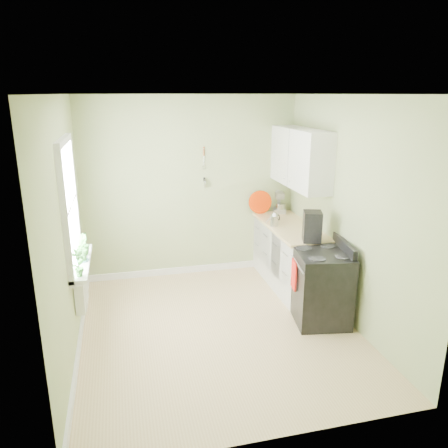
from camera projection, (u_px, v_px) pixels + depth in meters
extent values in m
cube|color=tan|center=(218.00, 330.00, 5.23)|extent=(3.20, 3.60, 0.02)
cube|color=white|center=(217.00, 93.00, 4.45)|extent=(3.20, 3.60, 0.02)
cube|color=#A5B37A|center=(191.00, 188.00, 6.53)|extent=(3.20, 0.02, 2.70)
cube|color=#A5B37A|center=(65.00, 231.00, 4.48)|extent=(0.02, 3.60, 2.70)
cube|color=#A5B37A|center=(349.00, 212.00, 5.21)|extent=(0.02, 3.60, 2.70)
cube|color=white|center=(290.00, 257.00, 6.33)|extent=(0.60, 1.60, 0.87)
cube|color=beige|center=(291.00, 227.00, 6.20)|extent=(0.64, 1.60, 0.04)
cube|color=white|center=(300.00, 158.00, 6.04)|extent=(0.35, 1.40, 0.80)
cube|color=white|center=(68.00, 205.00, 4.70)|extent=(0.02, 1.00, 1.30)
cube|color=white|center=(63.00, 141.00, 4.51)|extent=(0.06, 1.14, 0.07)
cube|color=white|center=(76.00, 264.00, 4.90)|extent=(0.06, 1.14, 0.07)
cube|color=white|center=(70.00, 205.00, 4.71)|extent=(0.04, 1.00, 0.04)
cube|color=white|center=(82.00, 263.00, 4.91)|extent=(0.18, 1.14, 0.04)
cube|color=white|center=(81.00, 291.00, 4.95)|extent=(0.12, 0.50, 0.35)
cylinder|color=beige|center=(204.00, 152.00, 6.39)|extent=(0.02, 0.02, 0.10)
cylinder|color=silver|center=(204.00, 160.00, 6.42)|extent=(0.01, 0.01, 0.16)
cylinder|color=silver|center=(204.00, 183.00, 6.52)|extent=(0.01, 0.14, 0.14)
cube|color=black|center=(321.00, 287.00, 5.34)|extent=(0.73, 0.82, 0.86)
cube|color=black|center=(323.00, 253.00, 5.21)|extent=(0.73, 0.82, 0.03)
cube|color=black|center=(345.00, 246.00, 5.25)|extent=(0.17, 0.73, 0.13)
cylinder|color=#B2B2B7|center=(298.00, 264.00, 5.17)|extent=(0.12, 0.59, 0.02)
cube|color=red|center=(294.00, 275.00, 5.31)|extent=(0.05, 0.21, 0.36)
cube|color=#B2B2B7|center=(279.00, 210.00, 6.87)|extent=(0.23, 0.30, 0.07)
cube|color=#B2B2B7|center=(277.00, 201.00, 6.94)|extent=(0.12, 0.09, 0.20)
cube|color=#B2B2B7|center=(279.00, 195.00, 6.82)|extent=(0.18, 0.29, 0.09)
sphere|color=#B2B2B7|center=(277.00, 192.00, 6.90)|extent=(0.11, 0.11, 0.11)
cylinder|color=silver|center=(280.00, 207.00, 6.81)|extent=(0.15, 0.15, 0.12)
cylinder|color=silver|center=(274.00, 221.00, 6.14)|extent=(0.11, 0.11, 0.16)
cone|color=silver|center=(275.00, 214.00, 6.11)|extent=(0.11, 0.11, 0.04)
cylinder|color=silver|center=(269.00, 219.00, 6.11)|extent=(0.10, 0.05, 0.08)
cube|color=black|center=(312.00, 226.00, 5.48)|extent=(0.29, 0.30, 0.39)
cylinder|color=black|center=(309.00, 235.00, 5.51)|extent=(0.12, 0.12, 0.13)
cylinder|color=#C72D02|center=(260.00, 202.00, 6.76)|extent=(0.36, 0.08, 0.36)
cylinder|color=#B7A992|center=(274.00, 222.00, 6.22)|extent=(0.07, 0.07, 0.07)
cylinder|color=#C72D02|center=(274.00, 219.00, 6.21)|extent=(0.08, 0.08, 0.01)
imported|color=#367F2F|center=(78.00, 263.00, 4.45)|extent=(0.18, 0.19, 0.30)
imported|color=#367F2F|center=(81.00, 248.00, 4.87)|extent=(0.16, 0.18, 0.30)
imported|color=#367F2F|center=(82.00, 244.00, 5.06)|extent=(0.21, 0.21, 0.28)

